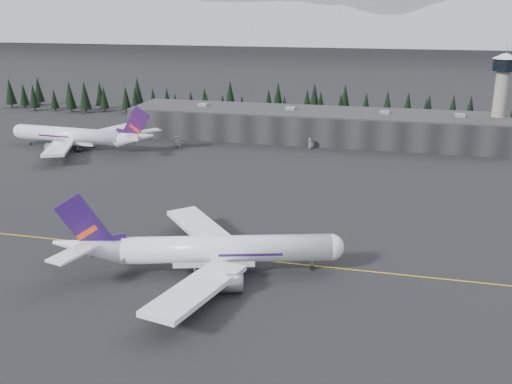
% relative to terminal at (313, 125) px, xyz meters
% --- Properties ---
extents(ground, '(1400.00, 1400.00, 0.00)m').
position_rel_terminal_xyz_m(ground, '(0.00, -125.00, -6.30)').
color(ground, black).
rests_on(ground, ground).
extents(taxiline, '(400.00, 0.40, 0.02)m').
position_rel_terminal_xyz_m(taxiline, '(0.00, -127.00, -6.29)').
color(taxiline, gold).
rests_on(taxiline, ground).
extents(terminal, '(160.00, 30.00, 12.60)m').
position_rel_terminal_xyz_m(terminal, '(0.00, 0.00, 0.00)').
color(terminal, black).
rests_on(terminal, ground).
extents(control_tower, '(10.00, 10.00, 37.70)m').
position_rel_terminal_xyz_m(control_tower, '(75.00, 3.00, 17.11)').
color(control_tower, gray).
rests_on(control_tower, ground).
extents(treeline, '(360.00, 20.00, 15.00)m').
position_rel_terminal_xyz_m(treeline, '(0.00, 37.00, 1.20)').
color(treeline, black).
rests_on(treeline, ground).
extents(mountain_ridge, '(4400.00, 900.00, 420.00)m').
position_rel_terminal_xyz_m(mountain_ridge, '(0.00, 875.00, -6.30)').
color(mountain_ridge, white).
rests_on(mountain_ridge, ground).
extents(jet_main, '(61.75, 56.00, 18.56)m').
position_rel_terminal_xyz_m(jet_main, '(-4.60, -135.83, -1.07)').
color(jet_main, white).
rests_on(jet_main, ground).
extents(jet_parked, '(65.16, 60.00, 19.15)m').
position_rel_terminal_xyz_m(jet_parked, '(-88.46, -40.48, -0.90)').
color(jet_parked, white).
rests_on(jet_parked, ground).
extents(gse_vehicle_a, '(2.89, 5.12, 1.35)m').
position_rel_terminal_xyz_m(gse_vehicle_a, '(-51.60, -28.51, -5.63)').
color(gse_vehicle_a, silver).
rests_on(gse_vehicle_a, ground).
extents(gse_vehicle_b, '(4.75, 3.56, 1.51)m').
position_rel_terminal_xyz_m(gse_vehicle_b, '(1.71, -17.59, -5.55)').
color(gse_vehicle_b, '#BDBDC0').
rests_on(gse_vehicle_b, ground).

